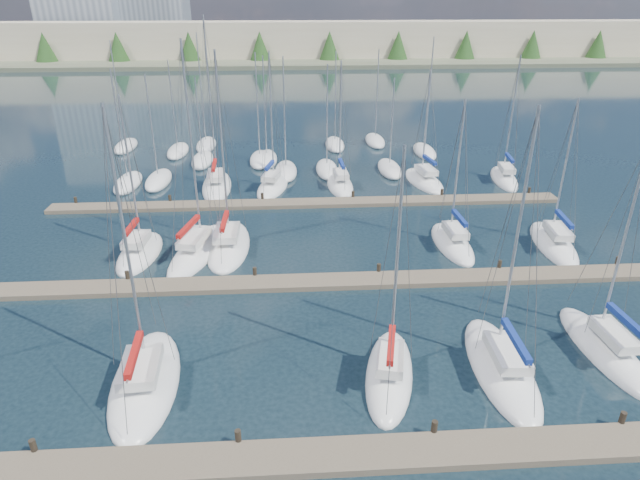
{
  "coord_description": "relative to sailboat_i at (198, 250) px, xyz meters",
  "views": [
    {
      "loc": [
        -1.73,
        -13.42,
        16.7
      ],
      "look_at": [
        0.0,
        14.0,
        4.0
      ],
      "focal_mm": 30.0,
      "sensor_mm": 36.0,
      "label": 1
    }
  ],
  "objects": [
    {
      "name": "ground",
      "position": [
        8.22,
        38.94,
        -0.19
      ],
      "size": [
        400.0,
        400.0,
        0.0
      ],
      "primitive_type": "plane",
      "color": "#182931",
      "rests_on": "ground"
    },
    {
      "name": "dock_near",
      "position": [
        8.22,
        -19.05,
        -0.04
      ],
      "size": [
        44.0,
        1.93,
        1.1
      ],
      "color": "#6B5E4C",
      "rests_on": "ground"
    },
    {
      "name": "dock_mid",
      "position": [
        8.22,
        -5.05,
        -0.04
      ],
      "size": [
        44.0,
        1.93,
        1.1
      ],
      "color": "#6B5E4C",
      "rests_on": "ground"
    },
    {
      "name": "dock_far",
      "position": [
        8.22,
        8.95,
        -0.04
      ],
      "size": [
        44.0,
        1.93,
        1.1
      ],
      "color": "#6B5E4C",
      "rests_on": "ground"
    },
    {
      "name": "sailboat_i",
      "position": [
        0.0,
        0.0,
        0.0
      ],
      "size": [
        4.56,
        9.59,
        14.95
      ],
      "rotation": [
        0.0,
        0.0,
        -0.22
      ],
      "color": "white",
      "rests_on": "ground"
    },
    {
      "name": "sailboat_j",
      "position": [
        2.08,
        0.71,
        -0.01
      ],
      "size": [
        3.06,
        8.58,
        14.28
      ],
      "rotation": [
        0.0,
        0.0,
        -0.01
      ],
      "color": "white",
      "rests_on": "ground"
    },
    {
      "name": "sailboat_o",
      "position": [
        5.03,
        13.38,
        0.0
      ],
      "size": [
        3.91,
        7.2,
        13.01
      ],
      "rotation": [
        0.0,
        0.0,
        -0.22
      ],
      "color": "white",
      "rests_on": "ground"
    },
    {
      "name": "sailboat_d",
      "position": [
        11.08,
        -14.26,
        -0.0
      ],
      "size": [
        3.76,
        7.44,
        11.92
      ],
      "rotation": [
        0.0,
        0.0,
        -0.23
      ],
      "color": "white",
      "rests_on": "ground"
    },
    {
      "name": "sailboat_n",
      "position": [
        -0.25,
        14.07,
        0.0
      ],
      "size": [
        3.2,
        9.04,
        15.85
      ],
      "rotation": [
        0.0,
        0.0,
        0.06
      ],
      "color": "white",
      "rests_on": "ground"
    },
    {
      "name": "sailboat_r",
      "position": [
        27.73,
        14.47,
        0.0
      ],
      "size": [
        3.34,
        7.71,
        12.42
      ],
      "rotation": [
        0.0,
        0.0,
        -0.16
      ],
      "color": "white",
      "rests_on": "ground"
    },
    {
      "name": "sailboat_q",
      "position": [
        19.69,
        14.31,
        -0.02
      ],
      "size": [
        3.65,
        7.9,
        11.22
      ],
      "rotation": [
        0.0,
        0.0,
        0.13
      ],
      "color": "white",
      "rests_on": "ground"
    },
    {
      "name": "sailboat_m",
      "position": [
        25.66,
        -0.49,
        -0.01
      ],
      "size": [
        3.51,
        8.2,
        11.24
      ],
      "rotation": [
        0.0,
        0.0,
        -0.14
      ],
      "color": "white",
      "rests_on": "ground"
    },
    {
      "name": "sailboat_f",
      "position": [
        22.42,
        -13.03,
        -0.01
      ],
      "size": [
        2.49,
        8.04,
        11.59
      ],
      "rotation": [
        0.0,
        0.0,
        0.03
      ],
      "color": "white",
      "rests_on": "ground"
    },
    {
      "name": "sailboat_e",
      "position": [
        16.6,
        -14.1,
        -0.01
      ],
      "size": [
        3.12,
        8.55,
        13.4
      ],
      "rotation": [
        0.0,
        0.0,
        -0.05
      ],
      "color": "white",
      "rests_on": "ground"
    },
    {
      "name": "sailboat_l",
      "position": [
        18.32,
        0.04,
        -0.01
      ],
      "size": [
        2.5,
        7.2,
        11.12
      ],
      "rotation": [
        0.0,
        0.0,
        0.02
      ],
      "color": "white",
      "rests_on": "ground"
    },
    {
      "name": "sailboat_h",
      "position": [
        -4.02,
        -0.14,
        -0.01
      ],
      "size": [
        2.97,
        6.95,
        11.72
      ],
      "rotation": [
        0.0,
        0.0,
        -0.06
      ],
      "color": "white",
      "rests_on": "ground"
    },
    {
      "name": "sailboat_p",
      "position": [
        11.43,
        13.58,
        -0.0
      ],
      "size": [
        2.54,
        7.08,
        12.15
      ],
      "rotation": [
        0.0,
        0.0,
        0.03
      ],
      "color": "white",
      "rests_on": "ground"
    },
    {
      "name": "sailboat_c",
      "position": [
        -0.44,
        -14.09,
        -0.01
      ],
      "size": [
        3.65,
        8.42,
        13.68
      ],
      "rotation": [
        0.0,
        0.0,
        0.07
      ],
      "color": "white",
      "rests_on": "ground"
    },
    {
      "name": "distant_boats",
      "position": [
        3.87,
        22.7,
        0.1
      ],
      "size": [
        36.93,
        20.75,
        13.3
      ],
      "color": "#9EA0A5",
      "rests_on": "ground"
    },
    {
      "name": "shoreline",
      "position": [
        -5.08,
        128.71,
        7.25
      ],
      "size": [
        400.0,
        60.0,
        38.0
      ],
      "color": "#666B51",
      "rests_on": "ground"
    }
  ]
}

